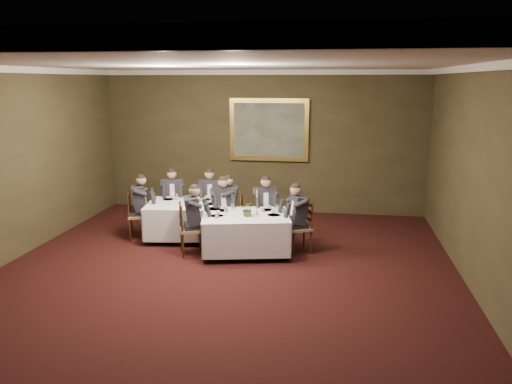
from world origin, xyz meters
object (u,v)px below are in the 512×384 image
(table_second, at_px, (185,218))
(chair_sec_backleft, at_px, (173,215))
(centerpiece, at_px, (248,209))
(candlestick, at_px, (257,205))
(diner_sec_endleft, at_px, (139,214))
(chair_sec_endleft, at_px, (139,225))
(chair_sec_backright, at_px, (210,215))
(diner_sec_backright, at_px, (210,206))
(chair_main_backleft, at_px, (223,227))
(chair_main_endright, at_px, (299,238))
(diner_sec_endright, at_px, (232,215))
(diner_main_backright, at_px, (265,216))
(table_main, at_px, (246,231))
(chair_sec_endright, at_px, (233,226))
(painting, at_px, (269,130))
(diner_main_endright, at_px, (299,227))
(diner_main_endleft, at_px, (191,228))
(diner_sec_backleft, at_px, (173,205))
(chair_main_endleft, at_px, (191,240))
(diner_main_backleft, at_px, (223,216))
(chair_main_backright, at_px, (265,226))

(table_second, xyz_separation_m, chair_sec_backleft, (-0.52, 0.74, -0.17))
(table_second, bearing_deg, centerpiece, -28.31)
(table_second, distance_m, candlestick, 1.81)
(diner_sec_endleft, bearing_deg, chair_sec_endleft, -90.00)
(chair_sec_backright, distance_m, chair_sec_endleft, 1.62)
(diner_sec_backright, distance_m, candlestick, 2.02)
(chair_main_backleft, bearing_deg, chair_main_endright, 142.24)
(chair_sec_backright, bearing_deg, diner_sec_endright, 117.53)
(chair_sec_backright, bearing_deg, diner_sec_backright, 90.00)
(diner_main_backright, xyz_separation_m, diner_sec_backright, (-1.34, 0.63, 0.00))
(table_main, distance_m, table_second, 1.57)
(chair_sec_endright, xyz_separation_m, painting, (0.42, 2.38, 1.78))
(diner_main_endright, relative_size, diner_sec_endright, 1.00)
(diner_main_endleft, distance_m, candlestick, 1.32)
(diner_sec_endright, bearing_deg, chair_main_endright, -119.06)
(chair_main_backleft, height_order, candlestick, candlestick)
(diner_main_endleft, xyz_separation_m, diner_sec_backright, (-0.09, 1.75, 0.00))
(diner_sec_backleft, height_order, diner_sec_backright, same)
(chair_main_backleft, xyz_separation_m, diner_main_endleft, (-0.39, -0.95, 0.23))
(diner_sec_backleft, bearing_deg, diner_main_endright, 138.81)
(diner_main_endright, bearing_deg, table_second, 53.60)
(chair_sec_backright, bearing_deg, centerpiece, 110.40)
(table_second, distance_m, chair_sec_backleft, 0.92)
(diner_sec_endright, distance_m, centerpiece, 1.12)
(chair_main_backleft, bearing_deg, painting, -124.34)
(chair_main_endleft, relative_size, painting, 0.51)
(painting, bearing_deg, diner_main_backleft, -103.73)
(chair_main_backright, xyz_separation_m, chair_main_endleft, (-1.26, -1.14, 0.00))
(chair_main_endleft, relative_size, diner_main_endright, 0.74)
(diner_sec_backleft, distance_m, chair_sec_endright, 1.63)
(table_second, height_order, diner_main_endleft, diner_main_endleft)
(diner_sec_backleft, relative_size, chair_sec_endleft, 1.35)
(diner_main_backright, bearing_deg, centerpiece, 67.21)
(diner_main_endleft, bearing_deg, table_main, 80.62)
(diner_sec_backright, bearing_deg, table_second, 54.73)
(chair_main_endright, distance_m, chair_sec_backright, 2.49)
(diner_main_backright, xyz_separation_m, diner_sec_backleft, (-2.18, 0.52, 0.00))
(table_main, height_order, chair_sec_endleft, chair_sec_endleft)
(chair_main_endright, height_order, candlestick, candlestick)
(diner_sec_endright, xyz_separation_m, candlestick, (0.65, -0.77, 0.43))
(table_main, bearing_deg, painting, 90.00)
(table_main, relative_size, chair_main_backleft, 1.87)
(diner_sec_backleft, distance_m, diner_sec_endright, 1.61)
(diner_sec_backleft, relative_size, diner_sec_endleft, 1.00)
(centerpiece, bearing_deg, diner_sec_backleft, 142.53)
(chair_main_endleft, xyz_separation_m, painting, (1.01, 3.42, 1.78))
(chair_sec_backleft, distance_m, diner_sec_endleft, 1.00)
(diner_main_endleft, relative_size, painting, 0.69)
(diner_main_endright, distance_m, painting, 3.51)
(chair_main_backleft, distance_m, diner_sec_backleft, 1.50)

